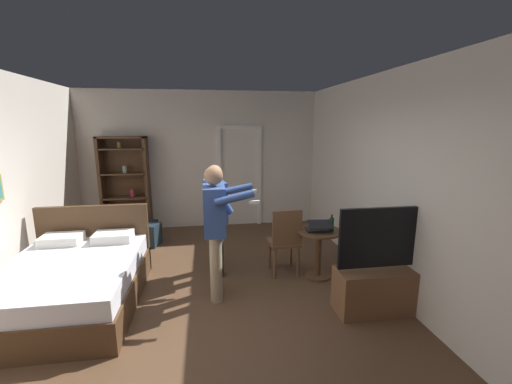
% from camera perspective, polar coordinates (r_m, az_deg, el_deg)
% --- Properties ---
extents(ground_plane, '(7.36, 7.36, 0.00)m').
position_cam_1_polar(ground_plane, '(4.10, -9.40, -20.03)').
color(ground_plane, brown).
extents(wall_back, '(5.05, 0.12, 2.82)m').
position_cam_1_polar(wall_back, '(6.94, -9.55, 5.51)').
color(wall_back, silver).
rests_on(wall_back, ground_plane).
extents(wall_right, '(0.12, 6.93, 2.82)m').
position_cam_1_polar(wall_right, '(4.28, 24.97, 0.71)').
color(wall_right, silver).
rests_on(wall_right, ground_plane).
extents(doorway_frame, '(0.93, 0.08, 2.13)m').
position_cam_1_polar(doorway_frame, '(6.91, -2.93, 4.05)').
color(doorway_frame, white).
rests_on(doorway_frame, ground_plane).
extents(bed, '(1.51, 1.97, 1.02)m').
position_cam_1_polar(bed, '(4.62, -29.38, -13.38)').
color(bed, '#4C331E').
rests_on(bed, ground_plane).
extents(bookshelf, '(0.92, 0.32, 1.93)m').
position_cam_1_polar(bookshelf, '(6.95, -21.92, 1.71)').
color(bookshelf, '#4C331E').
rests_on(bookshelf, ground_plane).
extents(tv_flatscreen, '(1.19, 0.40, 1.26)m').
position_cam_1_polar(tv_flatscreen, '(4.18, 21.61, -14.34)').
color(tv_flatscreen, brown).
rests_on(tv_flatscreen, ground_plane).
extents(side_table, '(0.61, 0.61, 0.70)m').
position_cam_1_polar(side_table, '(4.74, 10.95, -9.22)').
color(side_table, brown).
rests_on(side_table, ground_plane).
extents(laptop, '(0.34, 0.35, 0.16)m').
position_cam_1_polar(laptop, '(4.60, 10.87, -6.15)').
color(laptop, black).
rests_on(laptop, side_table).
extents(bottle_on_table, '(0.06, 0.06, 0.24)m').
position_cam_1_polar(bottle_on_table, '(4.61, 13.09, -5.55)').
color(bottle_on_table, '#183921').
rests_on(bottle_on_table, side_table).
extents(wooden_chair, '(0.44, 0.44, 0.99)m').
position_cam_1_polar(wooden_chair, '(4.71, 5.12, -8.20)').
color(wooden_chair, brown).
rests_on(wooden_chair, ground_plane).
extents(person_blue_shirt, '(0.64, 0.58, 1.67)m').
position_cam_1_polar(person_blue_shirt, '(4.02, -7.10, -5.47)').
color(person_blue_shirt, tan).
rests_on(person_blue_shirt, ground_plane).
extents(person_striped_shirt, '(0.74, 0.65, 1.60)m').
position_cam_1_polar(person_striped_shirt, '(4.69, -7.01, -3.40)').
color(person_striped_shirt, '#333338').
rests_on(person_striped_shirt, ground_plane).
extents(suitcase_dark, '(0.62, 0.48, 0.40)m').
position_cam_1_polar(suitcase_dark, '(6.27, -19.03, -7.03)').
color(suitcase_dark, '#1E2D38').
rests_on(suitcase_dark, ground_plane).
extents(suitcase_small, '(0.65, 0.37, 0.37)m').
position_cam_1_polar(suitcase_small, '(6.50, -19.73, -6.56)').
color(suitcase_small, black).
rests_on(suitcase_small, ground_plane).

